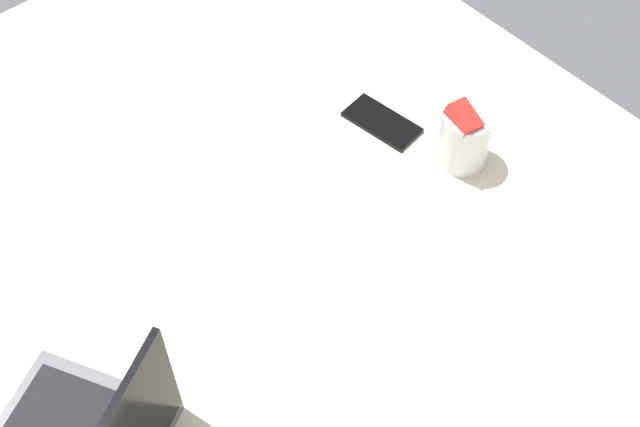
# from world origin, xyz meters

# --- Properties ---
(bed_mattress) EXTENTS (1.80, 1.40, 0.18)m
(bed_mattress) POSITION_xyz_m (0.00, 0.00, 0.09)
(bed_mattress) COLOR beige
(bed_mattress) RESTS_ON ground
(snack_cup) EXTENTS (0.09, 0.09, 0.14)m
(snack_cup) POSITION_xyz_m (-0.58, 0.19, 0.24)
(snack_cup) COLOR silver
(snack_cup) RESTS_ON bed_mattress
(cell_phone) EXTENTS (0.09, 0.15, 0.01)m
(cell_phone) POSITION_xyz_m (-0.54, 0.03, 0.18)
(cell_phone) COLOR black
(cell_phone) RESTS_ON bed_mattress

